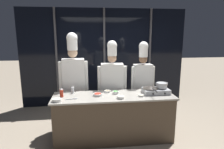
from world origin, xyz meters
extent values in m
plane|color=gray|center=(0.00, 0.00, 0.00)|extent=(24.00, 24.00, 0.00)
cube|color=black|center=(0.00, 1.98, 1.35)|extent=(4.58, 0.04, 2.70)
cube|color=#47474C|center=(-1.30, 1.93, 1.35)|extent=(0.05, 0.05, 2.70)
cube|color=#47474C|center=(0.00, 1.93, 1.35)|extent=(0.05, 0.05, 2.70)
cube|color=#47474C|center=(1.30, 1.93, 1.35)|extent=(0.05, 0.05, 2.70)
cube|color=#4C3D2D|center=(0.00, 0.00, 0.43)|extent=(2.22, 0.68, 0.86)
cube|color=#A39E93|center=(0.00, 0.00, 0.87)|extent=(2.29, 0.72, 0.03)
cube|color=#B2B5BA|center=(0.84, 0.03, 0.93)|extent=(0.49, 0.34, 0.09)
cylinder|color=black|center=(0.72, 0.03, 0.99)|extent=(0.20, 0.20, 0.01)
cylinder|color=black|center=(0.72, -0.15, 0.93)|extent=(0.03, 0.01, 0.03)
cylinder|color=black|center=(0.95, 0.03, 0.99)|extent=(0.20, 0.20, 0.01)
cylinder|color=black|center=(0.95, -0.15, 0.93)|extent=(0.03, 0.01, 0.03)
cylinder|color=#38332D|center=(0.72, 0.03, 1.00)|extent=(0.29, 0.29, 0.01)
cone|color=#38332D|center=(0.72, 0.03, 1.02)|extent=(0.30, 0.30, 0.05)
cylinder|color=black|center=(0.72, -0.23, 1.03)|extent=(0.02, 0.23, 0.02)
cylinder|color=#B7BABF|center=(0.95, 0.03, 1.04)|extent=(0.20, 0.20, 0.10)
torus|color=#B7BABF|center=(0.95, 0.03, 1.09)|extent=(0.21, 0.21, 0.01)
torus|color=#B7BABF|center=(0.84, 0.03, 1.07)|extent=(0.01, 0.05, 0.05)
torus|color=#B7BABF|center=(1.06, 0.03, 1.07)|extent=(0.01, 0.05, 0.05)
cylinder|color=red|center=(-0.97, 0.02, 0.96)|extent=(0.06, 0.06, 0.14)
cone|color=white|center=(-0.97, 0.02, 1.05)|extent=(0.06, 0.06, 0.04)
cylinder|color=white|center=(-0.78, 0.23, 0.95)|extent=(0.05, 0.05, 0.12)
cone|color=white|center=(-0.78, 0.23, 1.02)|extent=(0.05, 0.05, 0.03)
cylinder|color=white|center=(-0.30, 0.01, 0.91)|extent=(0.16, 0.16, 0.04)
torus|color=white|center=(-0.30, 0.01, 0.93)|extent=(0.17, 0.17, 0.01)
cylinder|color=#B22D1E|center=(-0.30, 0.01, 0.92)|extent=(0.14, 0.14, 0.02)
cylinder|color=white|center=(0.49, -0.14, 0.90)|extent=(0.10, 0.10, 0.03)
torus|color=white|center=(0.49, -0.14, 0.92)|extent=(0.11, 0.11, 0.01)
cylinder|color=beige|center=(0.49, -0.14, 0.91)|extent=(0.09, 0.09, 0.02)
cylinder|color=white|center=(-0.10, 0.21, 0.90)|extent=(0.12, 0.12, 0.03)
torus|color=white|center=(-0.10, 0.21, 0.92)|extent=(0.13, 0.13, 0.01)
cylinder|color=#9E896B|center=(-0.10, 0.21, 0.91)|extent=(0.10, 0.10, 0.02)
cylinder|color=white|center=(0.05, 0.09, 0.91)|extent=(0.12, 0.12, 0.05)
torus|color=white|center=(0.05, 0.09, 0.94)|extent=(0.12, 0.12, 0.01)
cylinder|color=#4C9E47|center=(0.05, 0.09, 0.93)|extent=(0.10, 0.10, 0.03)
cylinder|color=white|center=(-1.02, -0.22, 0.91)|extent=(0.16, 0.16, 0.05)
torus|color=white|center=(-1.02, -0.22, 0.94)|extent=(0.16, 0.16, 0.01)
cylinder|color=silver|center=(-1.02, -0.22, 0.93)|extent=(0.13, 0.13, 0.03)
cylinder|color=white|center=(0.10, -0.20, 0.91)|extent=(0.13, 0.13, 0.05)
torus|color=white|center=(0.10, -0.20, 0.93)|extent=(0.14, 0.14, 0.01)
cylinder|color=beige|center=(0.10, -0.20, 0.92)|extent=(0.11, 0.11, 0.02)
cube|color=#B2B5BA|center=(-0.81, -0.14, 0.89)|extent=(0.15, 0.04, 0.01)
ellipsoid|color=#B2B5BA|center=(-0.70, -0.12, 0.90)|extent=(0.08, 0.06, 0.02)
cylinder|color=#4C4C51|center=(-0.65, 0.61, 0.42)|extent=(0.12, 0.12, 0.84)
cylinder|color=#4C4C51|center=(-0.90, 0.59, 0.42)|extent=(0.12, 0.12, 0.84)
cube|color=white|center=(-0.78, 0.60, 1.18)|extent=(0.47, 0.27, 0.68)
cylinder|color=white|center=(-0.52, 0.58, 1.16)|extent=(0.09, 0.09, 0.62)
cylinder|color=white|center=(-1.03, 0.55, 1.16)|extent=(0.09, 0.09, 0.62)
sphere|color=beige|center=(-0.78, 0.60, 1.64)|extent=(0.20, 0.20, 0.20)
cylinder|color=white|center=(-0.78, 0.60, 1.82)|extent=(0.21, 0.21, 0.25)
sphere|color=white|center=(-0.78, 0.60, 1.94)|extent=(0.23, 0.23, 0.23)
cylinder|color=#232326|center=(0.17, 0.55, 0.39)|extent=(0.12, 0.12, 0.78)
cylinder|color=#232326|center=(-0.09, 0.56, 0.39)|extent=(0.12, 0.12, 0.78)
cube|color=white|center=(0.04, 0.56, 1.09)|extent=(0.48, 0.27, 0.63)
cylinder|color=white|center=(0.30, 0.50, 1.07)|extent=(0.09, 0.09, 0.58)
cylinder|color=white|center=(-0.23, 0.53, 1.07)|extent=(0.09, 0.09, 0.58)
sphere|color=tan|center=(0.04, 0.56, 1.52)|extent=(0.19, 0.19, 0.19)
cylinder|color=white|center=(0.04, 0.56, 1.68)|extent=(0.19, 0.19, 0.22)
sphere|color=white|center=(0.04, 0.56, 1.79)|extent=(0.21, 0.21, 0.21)
cylinder|color=#232326|center=(0.84, 0.62, 0.38)|extent=(0.10, 0.10, 0.76)
cylinder|color=#232326|center=(0.62, 0.61, 0.38)|extent=(0.10, 0.10, 0.76)
cube|color=white|center=(0.73, 0.62, 1.06)|extent=(0.40, 0.22, 0.61)
cylinder|color=white|center=(0.96, 0.59, 1.05)|extent=(0.08, 0.08, 0.56)
cylinder|color=white|center=(0.51, 0.58, 1.05)|extent=(0.08, 0.08, 0.56)
sphere|color=brown|center=(0.73, 0.62, 1.48)|extent=(0.18, 0.18, 0.18)
cylinder|color=white|center=(0.73, 0.62, 1.65)|extent=(0.19, 0.19, 0.23)
sphere|color=white|center=(0.73, 0.62, 1.76)|extent=(0.20, 0.20, 0.20)
camera|label=1|loc=(-0.49, -3.59, 2.05)|focal=32.00mm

